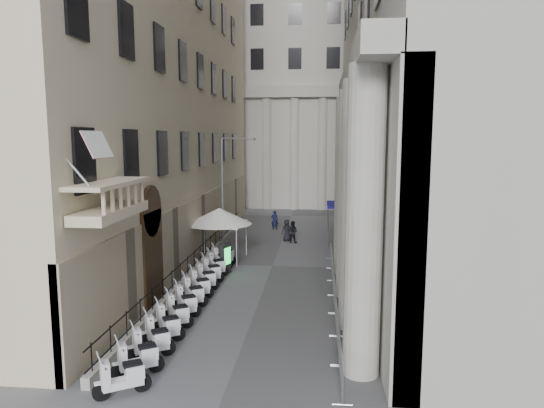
{
  "coord_description": "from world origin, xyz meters",
  "views": [
    {
      "loc": [
        2.85,
        -9.39,
        7.76
      ],
      "look_at": [
        0.47,
        14.25,
        4.5
      ],
      "focal_mm": 32.0,
      "sensor_mm": 36.0,
      "label": 1
    }
  ],
  "objects_px": {
    "street_lamp": "(226,184)",
    "security_tent": "(218,216)",
    "scooter_0": "(124,396)",
    "info_kiosk": "(226,259)",
    "pedestrian_a": "(275,220)",
    "pedestrian_b": "(292,232)"
  },
  "relations": [
    {
      "from": "street_lamp",
      "to": "security_tent",
      "type": "bearing_deg",
      "value": -74.08
    },
    {
      "from": "security_tent",
      "to": "scooter_0",
      "type": "bearing_deg",
      "value": -87.98
    },
    {
      "from": "info_kiosk",
      "to": "pedestrian_a",
      "type": "height_order",
      "value": "info_kiosk"
    },
    {
      "from": "info_kiosk",
      "to": "pedestrian_b",
      "type": "relative_size",
      "value": 1.05
    },
    {
      "from": "pedestrian_a",
      "to": "street_lamp",
      "type": "bearing_deg",
      "value": 62.86
    },
    {
      "from": "pedestrian_b",
      "to": "security_tent",
      "type": "bearing_deg",
      "value": 68.0
    },
    {
      "from": "pedestrian_b",
      "to": "scooter_0",
      "type": "bearing_deg",
      "value": 97.62
    },
    {
      "from": "info_kiosk",
      "to": "pedestrian_a",
      "type": "distance_m",
      "value": 13.83
    },
    {
      "from": "scooter_0",
      "to": "security_tent",
      "type": "bearing_deg",
      "value": -29.81
    },
    {
      "from": "info_kiosk",
      "to": "street_lamp",
      "type": "bearing_deg",
      "value": 122.33
    },
    {
      "from": "security_tent",
      "to": "pedestrian_b",
      "type": "height_order",
      "value": "security_tent"
    },
    {
      "from": "pedestrian_a",
      "to": "scooter_0",
      "type": "bearing_deg",
      "value": 77.69
    },
    {
      "from": "security_tent",
      "to": "pedestrian_a",
      "type": "xyz_separation_m",
      "value": [
        2.61,
        10.46,
        -1.99
      ]
    },
    {
      "from": "street_lamp",
      "to": "info_kiosk",
      "type": "xyz_separation_m",
      "value": [
        1.14,
        -6.11,
        -3.72
      ]
    },
    {
      "from": "info_kiosk",
      "to": "scooter_0",
      "type": "bearing_deg",
      "value": -70.43
    },
    {
      "from": "info_kiosk",
      "to": "pedestrian_b",
      "type": "xyz_separation_m",
      "value": [
        3.32,
        8.67,
        -0.05
      ]
    },
    {
      "from": "scooter_0",
      "to": "street_lamp",
      "type": "xyz_separation_m",
      "value": [
        -0.62,
        19.52,
        4.6
      ]
    },
    {
      "from": "scooter_0",
      "to": "pedestrian_a",
      "type": "height_order",
      "value": "pedestrian_a"
    },
    {
      "from": "security_tent",
      "to": "info_kiosk",
      "type": "bearing_deg",
      "value": -71.45
    },
    {
      "from": "scooter_0",
      "to": "info_kiosk",
      "type": "xyz_separation_m",
      "value": [
        0.52,
        13.41,
        0.88
      ]
    },
    {
      "from": "security_tent",
      "to": "info_kiosk",
      "type": "height_order",
      "value": "security_tent"
    },
    {
      "from": "security_tent",
      "to": "info_kiosk",
      "type": "xyz_separation_m",
      "value": [
        1.11,
        -3.3,
        -1.92
      ]
    }
  ]
}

